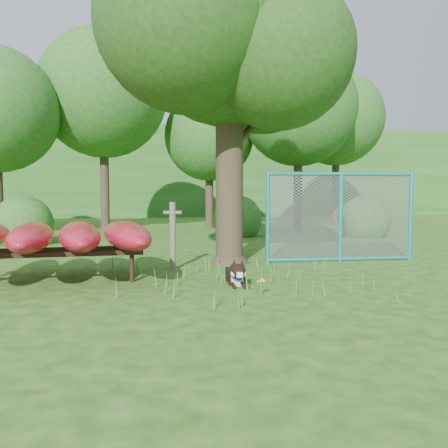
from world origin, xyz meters
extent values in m
plane|color=#204D0F|center=(0.00, 0.00, 0.00)|extent=(80.00, 80.00, 0.00)
cylinder|color=#32281B|center=(0.61, 2.90, 2.37)|extent=(0.79, 0.79, 4.74)
cone|color=#32281B|center=(0.61, 2.90, 0.24)|extent=(1.18, 1.18, 0.47)
sphere|color=#1B4513|center=(0.61, 2.90, 5.31)|extent=(4.55, 4.55, 4.55)
sphere|color=#1B4513|center=(1.63, 3.92, 4.74)|extent=(3.41, 3.41, 3.41)
sphere|color=#1B4513|center=(-0.40, 2.09, 4.93)|extent=(3.60, 3.60, 3.60)
sphere|color=#1B4513|center=(1.47, 2.02, 4.36)|extent=(3.03, 3.03, 3.03)
sphere|color=#1B4513|center=(-0.31, 3.66, 5.69)|extent=(3.22, 3.22, 3.22)
cylinder|color=#32281B|center=(1.13, 3.11, 3.03)|extent=(1.11, 1.02, 1.01)
cylinder|color=#32281B|center=(0.10, 2.90, 3.41)|extent=(1.12, 0.31, 0.97)
cylinder|color=brown|center=(-0.69, 2.24, 0.69)|extent=(0.15, 0.15, 1.38)
cylinder|color=brown|center=(-0.69, 2.24, 1.17)|extent=(0.38, 0.14, 0.07)
cylinder|color=black|center=(-1.46, 1.09, 0.25)|extent=(0.08, 0.08, 0.50)
cylinder|color=black|center=(-1.49, 1.79, 0.25)|extent=(0.08, 0.08, 0.50)
cube|color=black|center=(-2.77, 1.03, 0.52)|extent=(3.03, 0.21, 0.08)
cube|color=black|center=(-2.80, 1.74, 0.52)|extent=(3.03, 0.21, 0.08)
ellipsoid|color=red|center=(-3.19, 1.37, 0.81)|extent=(1.14, 3.10, 0.48)
ellipsoid|color=red|center=(-2.39, 1.40, 0.81)|extent=(1.24, 3.10, 0.48)
ellipsoid|color=red|center=(-1.58, 1.44, 0.81)|extent=(1.34, 3.11, 0.48)
cube|color=black|center=(0.31, 0.76, 0.11)|extent=(0.28, 0.67, 0.23)
cube|color=white|center=(0.30, 0.48, 0.10)|extent=(0.21, 0.14, 0.21)
sphere|color=black|center=(0.29, 0.31, 0.28)|extent=(0.24, 0.24, 0.24)
cube|color=white|center=(0.29, 0.20, 0.24)|extent=(0.10, 0.14, 0.08)
sphere|color=white|center=(0.22, 0.30, 0.24)|extent=(0.11, 0.11, 0.11)
sphere|color=white|center=(0.37, 0.29, 0.24)|extent=(0.11, 0.11, 0.11)
cone|color=black|center=(0.23, 0.35, 0.41)|extent=(0.11, 0.12, 0.12)
cone|color=black|center=(0.36, 0.35, 0.41)|extent=(0.10, 0.11, 0.12)
cylinder|color=black|center=(0.21, 0.34, 0.05)|extent=(0.08, 0.28, 0.07)
cylinder|color=black|center=(0.38, 0.34, 0.05)|extent=(0.08, 0.28, 0.07)
sphere|color=black|center=(0.38, 1.12, 0.21)|extent=(0.15, 0.15, 0.15)
torus|color=blue|center=(0.30, 0.39, 0.23)|extent=(0.24, 0.08, 0.24)
cylinder|color=#279FB8|center=(1.45, 2.76, 1.02)|extent=(0.09, 0.09, 2.05)
cylinder|color=#279FB8|center=(3.15, 2.69, 1.02)|extent=(0.09, 0.09, 2.05)
cylinder|color=#279FB8|center=(4.86, 2.63, 1.02)|extent=(0.09, 0.09, 2.05)
cylinder|color=#279FB8|center=(3.15, 2.69, 2.00)|extent=(3.41, 0.21, 0.08)
cylinder|color=#279FB8|center=(3.15, 2.69, 0.06)|extent=(3.41, 0.21, 0.08)
plane|color=gray|center=(3.15, 2.69, 1.02)|extent=(3.41, 0.13, 3.41)
cylinder|color=#468B2D|center=(0.52, -0.31, 0.11)|extent=(0.02, 0.02, 0.23)
sphere|color=yellow|center=(0.52, -0.31, 0.23)|extent=(0.04, 0.04, 0.04)
sphere|color=yellow|center=(0.56, -0.27, 0.24)|extent=(0.04, 0.04, 0.04)
sphere|color=yellow|center=(0.48, -0.28, 0.22)|extent=(0.04, 0.04, 0.04)
sphere|color=yellow|center=(0.56, -0.33, 0.23)|extent=(0.04, 0.04, 0.04)
sphere|color=yellow|center=(0.51, -0.33, 0.24)|extent=(0.04, 0.04, 0.04)
cylinder|color=#32281B|center=(-3.00, 12.00, 2.62)|extent=(0.36, 0.36, 5.25)
sphere|color=#235C1D|center=(-3.00, 12.00, 5.62)|extent=(5.20, 5.20, 5.20)
cylinder|color=#32281B|center=(1.50, 13.00, 1.92)|extent=(0.36, 0.36, 3.85)
sphere|color=#235C1D|center=(1.50, 13.00, 4.12)|extent=(4.00, 4.00, 4.00)
cylinder|color=#32281B|center=(5.00, 11.00, 2.38)|extent=(0.36, 0.36, 4.76)
sphere|color=#235C1D|center=(5.00, 11.00, 5.10)|extent=(4.80, 4.80, 4.80)
cylinder|color=#32281B|center=(8.00, 14.00, 2.45)|extent=(0.36, 0.36, 4.90)
sphere|color=#235C1D|center=(8.00, 14.00, 5.25)|extent=(4.60, 4.60, 4.60)
sphere|color=#235C1D|center=(-5.00, 7.50, 0.00)|extent=(1.80, 1.80, 1.80)
sphere|color=#235C1D|center=(6.50, 8.00, 0.00)|extent=(1.80, 1.80, 1.80)
sphere|color=#235C1D|center=(2.00, 9.00, 0.00)|extent=(1.80, 1.80, 1.80)
cube|color=#235C1D|center=(0.00, 28.00, 3.00)|extent=(80.00, 12.00, 6.00)
camera|label=1|loc=(-1.12, -6.68, 1.56)|focal=35.00mm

